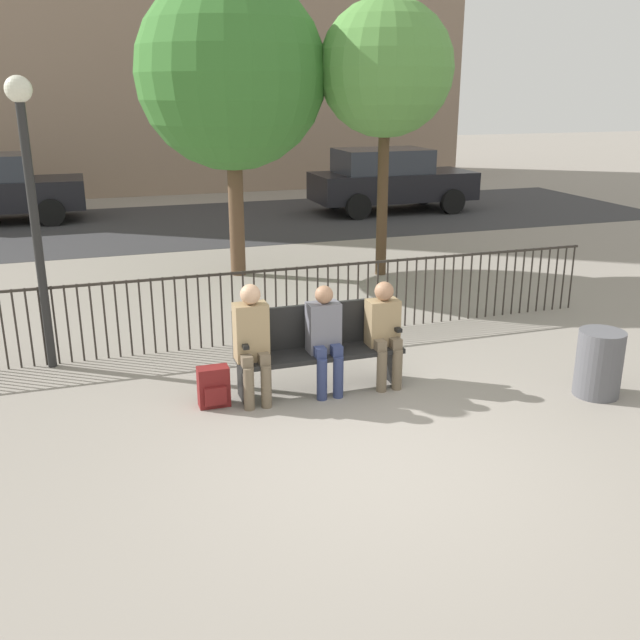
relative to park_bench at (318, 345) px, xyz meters
name	(u,v)px	position (x,y,z in m)	size (l,w,h in m)	color
ground_plane	(379,462)	(0.00, -1.71, -0.50)	(80.00, 80.00, 0.00)	gray
park_bench	(318,345)	(0.00, 0.00, 0.00)	(1.78, 0.45, 0.92)	black
seated_person_0	(252,338)	(-0.74, -0.13, 0.20)	(0.34, 0.39, 1.26)	brown
seated_person_1	(325,334)	(0.04, -0.13, 0.16)	(0.34, 0.39, 1.17)	navy
seated_person_2	(384,328)	(0.71, -0.13, 0.16)	(0.34, 0.39, 1.16)	brown
backpack	(214,387)	(-1.15, -0.11, -0.29)	(0.32, 0.21, 0.42)	maroon
fence_railing	(276,298)	(-0.02, 1.64, 0.06)	(9.01, 0.03, 0.95)	#2D2823
tree_0	(231,74)	(0.24, 5.16, 2.83)	(3.09, 3.09, 4.88)	brown
tree_1	(386,69)	(2.60, 4.38, 2.90)	(2.18, 2.18, 4.50)	#4C3823
lamp_post	(29,179)	(-2.76, 1.58, 1.68)	(0.28, 0.28, 3.24)	black
street_surface	(184,224)	(0.00, 10.29, -0.49)	(24.00, 6.00, 0.01)	#333335
parked_car_1	(390,179)	(5.41, 10.43, 0.35)	(4.20, 1.94, 1.62)	black
trash_bin	(599,363)	(2.75, -1.10, -0.14)	(0.48, 0.48, 0.71)	#56565B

